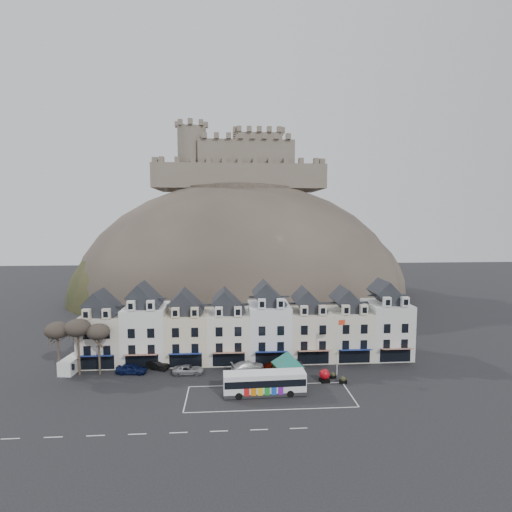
{
  "coord_description": "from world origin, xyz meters",
  "views": [
    {
      "loc": [
        -3.25,
        -49.62,
        23.96
      ],
      "look_at": [
        1.76,
        24.0,
        16.59
      ],
      "focal_mm": 28.0,
      "sensor_mm": 36.0,
      "label": 1
    }
  ],
  "objects_px": {
    "flagpole": "(338,343)",
    "car_white": "(248,366)",
    "white_van": "(72,364)",
    "car_charcoal": "(287,361)",
    "car_silver": "(188,370)",
    "red_buoy": "(324,375)",
    "bus_shelter": "(287,358)",
    "bus": "(265,382)",
    "car_navy": "(132,369)",
    "car_black": "(156,365)",
    "car_maroon": "(276,366)"
  },
  "relations": [
    {
      "from": "flagpole",
      "to": "car_white",
      "type": "distance_m",
      "value": 14.29
    },
    {
      "from": "white_van",
      "to": "car_charcoal",
      "type": "height_order",
      "value": "white_van"
    },
    {
      "from": "white_van",
      "to": "car_silver",
      "type": "bearing_deg",
      "value": 0.13
    },
    {
      "from": "red_buoy",
      "to": "white_van",
      "type": "distance_m",
      "value": 38.73
    },
    {
      "from": "car_silver",
      "to": "bus_shelter",
      "type": "bearing_deg",
      "value": -106.78
    },
    {
      "from": "bus",
      "to": "flagpole",
      "type": "distance_m",
      "value": 13.44
    },
    {
      "from": "bus_shelter",
      "to": "car_navy",
      "type": "relative_size",
      "value": 1.57
    },
    {
      "from": "car_black",
      "to": "car_white",
      "type": "height_order",
      "value": "car_white"
    },
    {
      "from": "bus",
      "to": "red_buoy",
      "type": "height_order",
      "value": "bus"
    },
    {
      "from": "flagpole",
      "to": "car_charcoal",
      "type": "xyz_separation_m",
      "value": [
        -7.04,
        4.24,
        -4.22
      ]
    },
    {
      "from": "bus_shelter",
      "to": "car_white",
      "type": "distance_m",
      "value": 7.9
    },
    {
      "from": "red_buoy",
      "to": "car_navy",
      "type": "distance_m",
      "value": 29.12
    },
    {
      "from": "bus",
      "to": "car_maroon",
      "type": "relative_size",
      "value": 2.63
    },
    {
      "from": "red_buoy",
      "to": "car_navy",
      "type": "height_order",
      "value": "red_buoy"
    },
    {
      "from": "car_navy",
      "to": "car_charcoal",
      "type": "bearing_deg",
      "value": -80.14
    },
    {
      "from": "car_silver",
      "to": "car_charcoal",
      "type": "height_order",
      "value": "car_charcoal"
    },
    {
      "from": "white_van",
      "to": "car_charcoal",
      "type": "xyz_separation_m",
      "value": [
        33.69,
        0.0,
        -0.32
      ]
    },
    {
      "from": "car_charcoal",
      "to": "car_silver",
      "type": "bearing_deg",
      "value": 95.03
    },
    {
      "from": "bus",
      "to": "white_van",
      "type": "relative_size",
      "value": 2.22
    },
    {
      "from": "red_buoy",
      "to": "car_charcoal",
      "type": "bearing_deg",
      "value": 124.34
    },
    {
      "from": "car_maroon",
      "to": "car_charcoal",
      "type": "distance_m",
      "value": 2.62
    },
    {
      "from": "car_white",
      "to": "car_charcoal",
      "type": "distance_m",
      "value": 6.66
    },
    {
      "from": "car_charcoal",
      "to": "car_white",
      "type": "bearing_deg",
      "value": 102.68
    },
    {
      "from": "bus",
      "to": "car_navy",
      "type": "distance_m",
      "value": 21.4
    },
    {
      "from": "white_van",
      "to": "car_charcoal",
      "type": "relative_size",
      "value": 1.07
    },
    {
      "from": "red_buoy",
      "to": "car_white",
      "type": "distance_m",
      "value": 11.86
    },
    {
      "from": "bus",
      "to": "car_maroon",
      "type": "height_order",
      "value": "bus"
    },
    {
      "from": "car_white",
      "to": "car_maroon",
      "type": "height_order",
      "value": "car_white"
    },
    {
      "from": "car_silver",
      "to": "car_maroon",
      "type": "relative_size",
      "value": 1.09
    },
    {
      "from": "bus_shelter",
      "to": "car_charcoal",
      "type": "xyz_separation_m",
      "value": [
        1.0,
        6.8,
        -2.94
      ]
    },
    {
      "from": "flagpole",
      "to": "car_maroon",
      "type": "bearing_deg",
      "value": 164.37
    },
    {
      "from": "white_van",
      "to": "car_silver",
      "type": "height_order",
      "value": "white_van"
    },
    {
      "from": "car_white",
      "to": "car_maroon",
      "type": "distance_m",
      "value": 4.44
    },
    {
      "from": "car_black",
      "to": "car_white",
      "type": "bearing_deg",
      "value": -73.05
    },
    {
      "from": "flagpole",
      "to": "car_charcoal",
      "type": "relative_size",
      "value": 1.86
    },
    {
      "from": "white_van",
      "to": "car_navy",
      "type": "xyz_separation_m",
      "value": [
        9.47,
        -1.62,
        -0.31
      ]
    },
    {
      "from": "car_white",
      "to": "bus_shelter",
      "type": "bearing_deg",
      "value": -149.16
    },
    {
      "from": "white_van",
      "to": "car_silver",
      "type": "relative_size",
      "value": 1.08
    },
    {
      "from": "bus_shelter",
      "to": "car_white",
      "type": "xyz_separation_m",
      "value": [
        -5.4,
        4.97,
        -2.94
      ]
    },
    {
      "from": "white_van",
      "to": "car_navy",
      "type": "distance_m",
      "value": 9.61
    },
    {
      "from": "car_black",
      "to": "car_maroon",
      "type": "relative_size",
      "value": 0.99
    },
    {
      "from": "bus",
      "to": "car_navy",
      "type": "relative_size",
      "value": 2.4
    },
    {
      "from": "white_van",
      "to": "car_white",
      "type": "height_order",
      "value": "white_van"
    },
    {
      "from": "car_maroon",
      "to": "car_charcoal",
      "type": "bearing_deg",
      "value": -64.52
    },
    {
      "from": "red_buoy",
      "to": "flagpole",
      "type": "bearing_deg",
      "value": 42.02
    },
    {
      "from": "car_navy",
      "to": "car_charcoal",
      "type": "height_order",
      "value": "car_navy"
    },
    {
      "from": "car_silver",
      "to": "white_van",
      "type": "bearing_deg",
      "value": 83.14
    },
    {
      "from": "car_navy",
      "to": "car_maroon",
      "type": "xyz_separation_m",
      "value": [
        22.25,
        -0.1,
        -0.07
      ]
    },
    {
      "from": "flagpole",
      "to": "white_van",
      "type": "xyz_separation_m",
      "value": [
        -40.73,
        4.24,
        -3.9
      ]
    },
    {
      "from": "car_navy",
      "to": "car_black",
      "type": "height_order",
      "value": "car_navy"
    }
  ]
}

